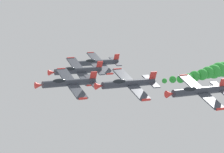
{
  "coord_description": "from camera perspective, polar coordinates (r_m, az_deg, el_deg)",
  "views": [
    {
      "loc": [
        -71.07,
        38.69,
        112.53
      ],
      "look_at": [
        0.0,
        0.0,
        101.18
      ],
      "focal_mm": 78.29,
      "sensor_mm": 36.0,
      "label": 1
    }
  ],
  "objects": [
    {
      "name": "airplane_right_outer",
      "position": [
        99.39,
        -1.72,
        1.65
      ],
      "size": [
        8.99,
        10.35,
        3.94
      ],
      "rotation": [
        0.0,
        -0.39,
        0.0
      ],
      "color": "#333842"
    },
    {
      "name": "airplane_left_inner",
      "position": [
        74.2,
        1.87,
        -0.81
      ],
      "size": [
        8.96,
        10.35,
        4.03
      ],
      "rotation": [
        0.0,
        -0.4,
        0.0
      ],
      "color": "#333842"
    },
    {
      "name": "airplane_left_outer",
      "position": [
        71.29,
        10.01,
        -1.68
      ],
      "size": [
        8.93,
        10.35,
        4.1
      ],
      "rotation": [
        0.0,
        -0.41,
        0.0
      ],
      "color": "#333842"
    },
    {
      "name": "smoke_trail_left_inner",
      "position": [
        86.19,
        11.5,
        0.52
      ],
      "size": [
        5.09,
        16.71,
        2.78
      ],
      "color": "green"
    },
    {
      "name": "airplane_lead",
      "position": [
        77.93,
        -5.13,
        -0.73
      ],
      "size": [
        8.93,
        10.35,
        4.09
      ],
      "rotation": [
        0.0,
        -0.4,
        0.0
      ],
      "color": "#333842"
    },
    {
      "name": "airplane_right_inner",
      "position": [
        87.87,
        -4.07,
        0.69
      ],
      "size": [
        8.78,
        10.35,
        4.45
      ],
      "rotation": [
        0.0,
        -0.45,
        0.0
      ],
      "color": "#333842"
    }
  ]
}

